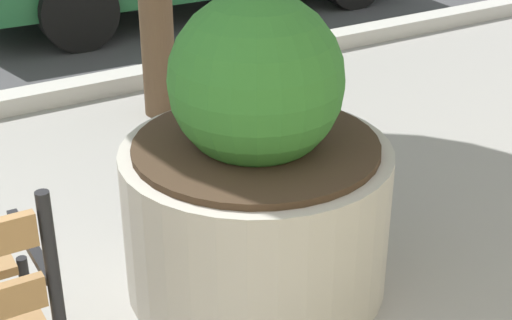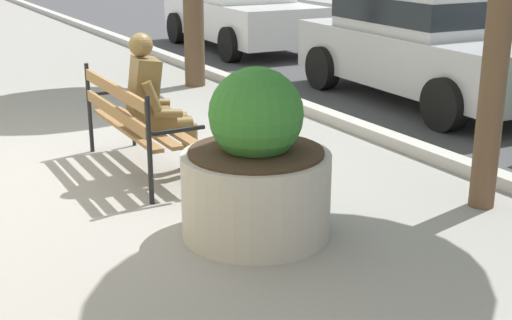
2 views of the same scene
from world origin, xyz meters
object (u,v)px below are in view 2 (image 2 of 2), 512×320
(bronze_statue_seated, at_px, (161,108))
(parked_car_silver, at_px, (426,40))
(parked_car_white, at_px, (239,6))
(concrete_planter, at_px, (256,171))
(park_bench, at_px, (132,118))

(bronze_statue_seated, distance_m, parked_car_silver, 4.57)
(parked_car_silver, bearing_deg, parked_car_white, 180.00)
(bronze_statue_seated, bearing_deg, parked_car_silver, 105.61)
(parked_car_white, height_order, parked_car_silver, same)
(bronze_statue_seated, height_order, concrete_planter, bronze_statue_seated)
(concrete_planter, height_order, parked_car_white, parked_car_white)
(bronze_statue_seated, distance_m, concrete_planter, 1.67)
(park_bench, xyz_separation_m, bronze_statue_seated, (0.21, 0.21, 0.12))
(concrete_planter, xyz_separation_m, parked_car_silver, (-2.89, 4.31, 0.33))
(park_bench, relative_size, parked_car_silver, 0.43)
(bronze_statue_seated, bearing_deg, concrete_planter, 3.01)
(bronze_statue_seated, bearing_deg, park_bench, -135.44)
(concrete_planter, height_order, parked_car_silver, parked_car_silver)
(parked_car_white, bearing_deg, concrete_planter, -27.37)
(parked_car_silver, bearing_deg, park_bench, -77.56)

